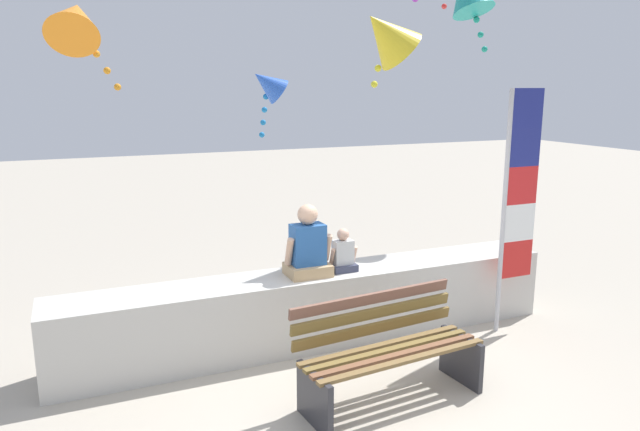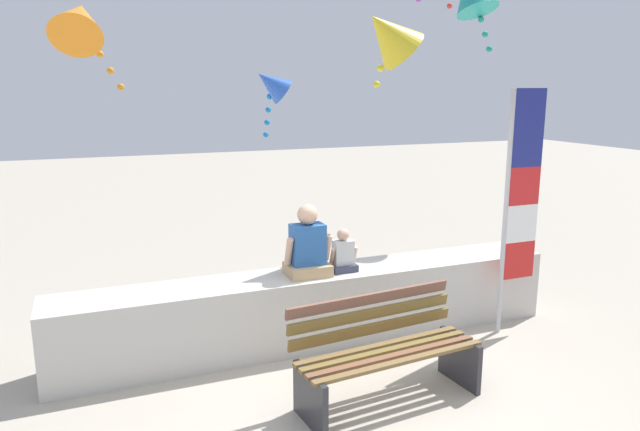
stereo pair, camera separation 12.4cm
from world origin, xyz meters
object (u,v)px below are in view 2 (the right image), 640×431
park_bench (385,353)px  kite_yellow (388,34)px  flag_banner (518,196)px  kite_blue (271,84)px  person_adult (308,248)px  kite_orange (79,21)px  person_child (343,254)px

park_bench → kite_yellow: bearing=62.8°
flag_banner → kite_blue: bearing=122.0°
person_adult → kite_orange: bearing=135.3°
park_bench → flag_banner: 2.39m
person_adult → kite_blue: (0.39, 2.41, 1.63)m
park_bench → kite_yellow: size_ratio=1.72×
person_adult → kite_yellow: bearing=28.0°
park_bench → kite_blue: size_ratio=1.61×
kite_yellow → kite_orange: size_ratio=0.84×
person_child → kite_yellow: (0.81, 0.64, 2.27)m
flag_banner → park_bench: bearing=-158.2°
kite_yellow → person_child: bearing=-141.7°
kite_blue → flag_banner: bearing=-58.0°
person_adult → flag_banner: 2.30m
park_bench → person_adult: person_adult is taller
flag_banner → kite_blue: 3.60m
kite_yellow → kite_orange: (-3.16, 1.30, 0.15)m
flag_banner → kite_orange: size_ratio=2.26×
park_bench → kite_orange: kite_orange is taller
person_adult → person_child: person_adult is taller
flag_banner → kite_blue: kite_blue is taller
person_child → kite_orange: bearing=140.5°
park_bench → person_adult: (-0.22, 1.27, 0.63)m
kite_orange → kite_blue: size_ratio=1.12×
flag_banner → kite_blue: (-1.81, 2.89, 1.16)m
park_bench → kite_blue: bearing=87.4°
person_child → kite_blue: (-0.00, 2.41, 1.74)m
person_adult → kite_orange: 3.59m
park_bench → kite_yellow: 3.52m
park_bench → kite_orange: size_ratio=1.44×
flag_banner → kite_orange: 5.15m
park_bench → kite_orange: (-2.18, 3.21, 2.93)m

